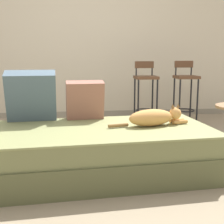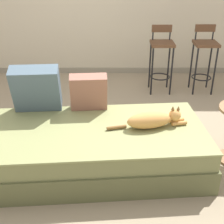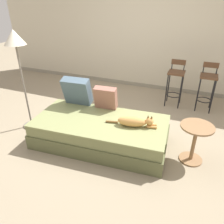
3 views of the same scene
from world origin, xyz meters
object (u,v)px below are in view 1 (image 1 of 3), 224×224
Objects in this scene: throw_pillow_corner at (31,96)px; bar_stool_by_doorway at (186,86)px; cat at (154,117)px; couch at (96,150)px; bar_stool_near_window at (146,87)px; throw_pillow_middle at (85,100)px.

bar_stool_by_doorway is at bearing 36.06° from throw_pillow_corner.
couch is at bearing -175.95° from cat.
cat reaches higher than couch.
throw_pillow_corner is at bearing 148.70° from couch.
couch is 0.59m from cat.
throw_pillow_corner is at bearing -143.94° from bar_stool_by_doorway.
bar_stool_by_doorway is at bearing 0.02° from bar_stool_near_window.
throw_pillow_middle is at bearing 101.58° from couch.
cat is 2.03m from bar_stool_by_doorway.
bar_stool_by_doorway reaches higher than couch.
cat is at bearing 4.05° from couch.
bar_stool_near_window is at bearing 79.77° from cat.
throw_pillow_middle is 0.40× the size of bar_stool_near_window.
bar_stool_near_window reaches higher than throw_pillow_corner.
bar_stool_near_window is (0.93, 1.44, -0.03)m from throw_pillow_middle.
bar_stool_by_doorway reaches higher than cat.
throw_pillow_middle is 0.40× the size of bar_stool_by_doorway.
bar_stool_near_window is (0.32, 1.80, 0.08)m from cat.
cat is 1.83m from bar_stool_near_window.
couch is at bearing -114.72° from bar_stool_near_window.
throw_pillow_corner is 0.65× the size of cat.
throw_pillow_middle is (-0.08, 0.39, 0.39)m from couch.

